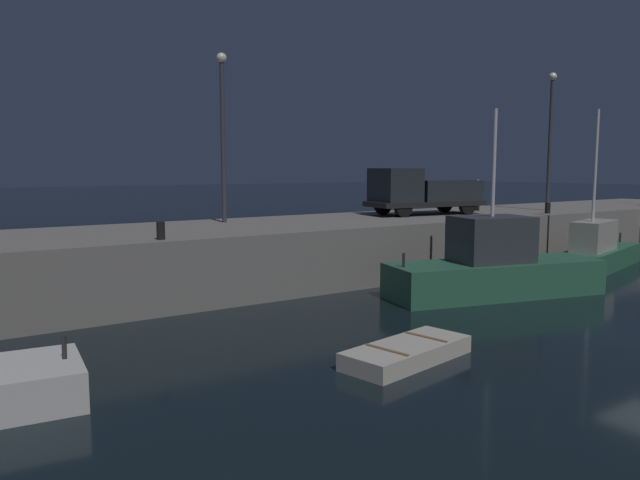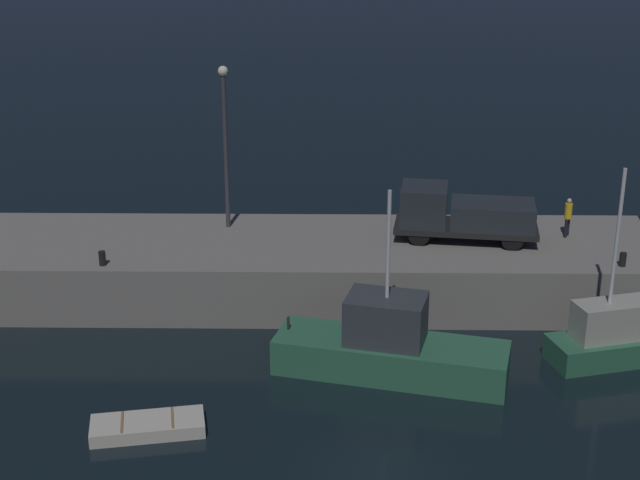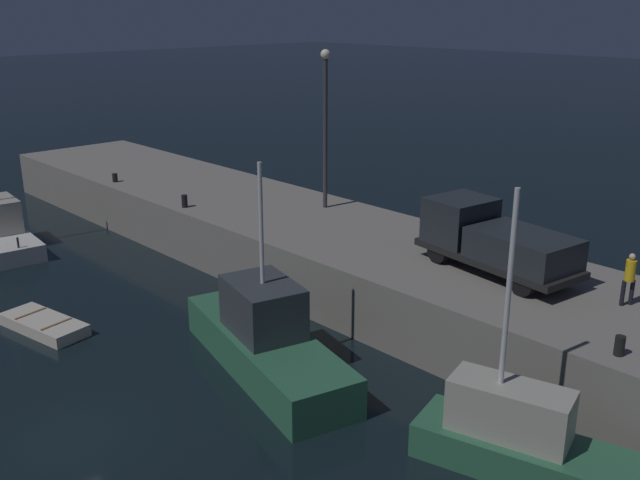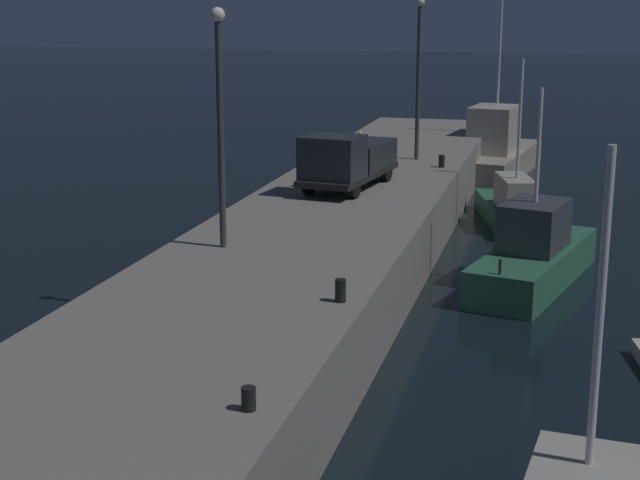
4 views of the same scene
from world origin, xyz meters
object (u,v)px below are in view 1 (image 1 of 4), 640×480
at_px(lamp_post_west, 223,123).
at_px(lamp_post_east, 550,130).
at_px(dinghy_red_small, 407,352).
at_px(dockworker, 478,193).
at_px(bollard_central, 161,231).
at_px(fishing_trawler_green, 598,251).
at_px(fishing_boat_white, 494,268).
at_px(bollard_west, 548,208).
at_px(utility_truck, 422,191).

xyz_separation_m(lamp_post_west, lamp_post_east, (18.40, -3.13, 0.18)).
height_order(dinghy_red_small, dockworker, dockworker).
bearing_deg(lamp_post_west, bollard_central, -133.48).
bearing_deg(fishing_trawler_green, lamp_post_east, 62.81).
bearing_deg(lamp_post_west, dockworker, -4.11).
bearing_deg(fishing_boat_white, lamp_post_east, 27.68).
height_order(fishing_trawler_green, bollard_west, fishing_trawler_green).
bearing_deg(lamp_post_east, fishing_trawler_green, -117.19).
relative_size(fishing_trawler_green, lamp_post_east, 0.99).
xyz_separation_m(lamp_post_east, bollard_west, (-2.02, -1.48, -4.17)).
distance_m(fishing_trawler_green, bollard_west, 3.73).
relative_size(fishing_trawler_green, bollard_west, 13.30).
relative_size(lamp_post_east, utility_truck, 1.19).
distance_m(bollard_west, bollard_central, 20.95).
height_order(fishing_trawler_green, dockworker, fishing_trawler_green).
bearing_deg(lamp_post_west, fishing_trawler_green, -26.02).
bearing_deg(utility_truck, dockworker, 6.14).
distance_m(lamp_post_east, utility_truck, 8.91).
xyz_separation_m(fishing_trawler_green, bollard_central, (-20.57, 3.00, 1.90)).
relative_size(fishing_boat_white, lamp_post_east, 1.16).
bearing_deg(fishing_boat_white, bollard_central, 158.76).
bearing_deg(lamp_post_west, utility_truck, -8.78).
distance_m(dinghy_red_small, utility_truck, 16.82).
bearing_deg(utility_truck, bollard_central, -167.71).
bearing_deg(lamp_post_east, bollard_west, -143.74).
bearing_deg(dinghy_red_small, utility_truck, 45.53).
bearing_deg(fishing_trawler_green, bollard_central, 171.71).
relative_size(fishing_boat_white, utility_truck, 1.38).
bearing_deg(fishing_boat_white, bollard_west, 25.66).
bearing_deg(fishing_boat_white, dockworker, 44.88).
relative_size(lamp_post_west, bollard_west, 12.83).
height_order(lamp_post_west, utility_truck, lamp_post_west).
bearing_deg(fishing_trawler_green, dockworker, 98.70).
bearing_deg(fishing_boat_white, utility_truck, 65.57).
distance_m(utility_truck, bollard_central, 15.20).
bearing_deg(dockworker, fishing_trawler_green, -81.30).
height_order(fishing_trawler_green, lamp_post_east, lamp_post_east).
bearing_deg(fishing_trawler_green, utility_truck, 132.69).
xyz_separation_m(dinghy_red_small, lamp_post_east, (19.68, 10.20, 6.71)).
bearing_deg(utility_truck, lamp_post_east, -10.77).
distance_m(dinghy_red_small, lamp_post_east, 23.16).
height_order(dinghy_red_small, bollard_central, bollard_central).
bearing_deg(bollard_west, utility_truck, 153.65).
bearing_deg(utility_truck, dinghy_red_small, -134.47).
distance_m(fishing_trawler_green, lamp_post_west, 18.75).
relative_size(dinghy_red_small, utility_truck, 0.61).
distance_m(fishing_boat_white, bollard_central, 12.30).
distance_m(lamp_post_west, bollard_west, 17.48).
xyz_separation_m(fishing_boat_white, utility_truck, (3.47, 7.64, 2.60)).
bearing_deg(bollard_central, bollard_west, 0.54).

